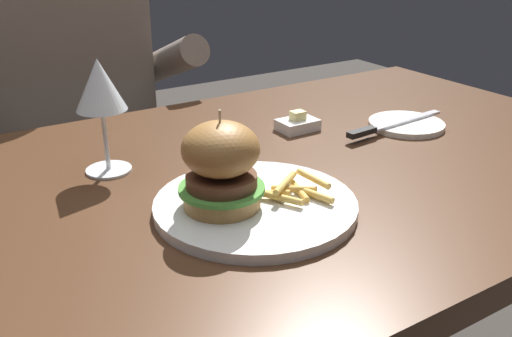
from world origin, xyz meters
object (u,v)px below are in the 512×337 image
object	(u,v)px
bread_plate	(406,124)
diner_person	(76,155)
burger_sandwich	(221,166)
butter_dish	(298,124)
wine_glass	(100,89)
main_plate	(255,205)
table_knife	(388,125)

from	to	relation	value
bread_plate	diner_person	xyz separation A→B (m)	(-0.45, 0.64, -0.18)
burger_sandwich	diner_person	bearing A→B (deg)	89.41
bread_plate	diner_person	world-z (taller)	diner_person
butter_dish	bread_plate	bearing A→B (deg)	-27.34
wine_glass	butter_dish	size ratio (longest dim) A/B	2.45
main_plate	butter_dish	xyz separation A→B (m)	(0.23, 0.22, 0.00)
diner_person	butter_dish	bearing A→B (deg)	-63.65
table_knife	diner_person	bearing A→B (deg)	121.85
burger_sandwich	bread_plate	bearing A→B (deg)	14.91
wine_glass	diner_person	xyz separation A→B (m)	(0.08, 0.54, -0.30)
table_knife	diner_person	distance (m)	0.78
butter_dish	diner_person	distance (m)	0.63
main_plate	table_knife	distance (m)	0.38
main_plate	table_knife	world-z (taller)	table_knife
burger_sandwich	butter_dish	bearing A→B (deg)	37.87
wine_glass	table_knife	bearing A→B (deg)	-11.80
wine_glass	bread_plate	size ratio (longest dim) A/B	1.25
table_knife	main_plate	bearing A→B (deg)	-160.58
main_plate	butter_dish	world-z (taller)	butter_dish
burger_sandwich	table_knife	world-z (taller)	burger_sandwich
butter_dish	diner_person	bearing A→B (deg)	116.35
burger_sandwich	diner_person	world-z (taller)	diner_person
main_plate	bread_plate	xyz separation A→B (m)	(0.41, 0.13, -0.00)
bread_plate	butter_dish	xyz separation A→B (m)	(-0.18, 0.09, 0.01)
main_plate	burger_sandwich	xyz separation A→B (m)	(-0.04, 0.01, 0.06)
bread_plate	wine_glass	bearing A→B (deg)	169.74
main_plate	bread_plate	bearing A→B (deg)	17.65
bread_plate	butter_dish	bearing A→B (deg)	152.66
butter_dish	diner_person	size ratio (longest dim) A/B	0.06
bread_plate	table_knife	distance (m)	0.05
wine_glass	table_knife	size ratio (longest dim) A/B	0.72
bread_plate	butter_dish	world-z (taller)	butter_dish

